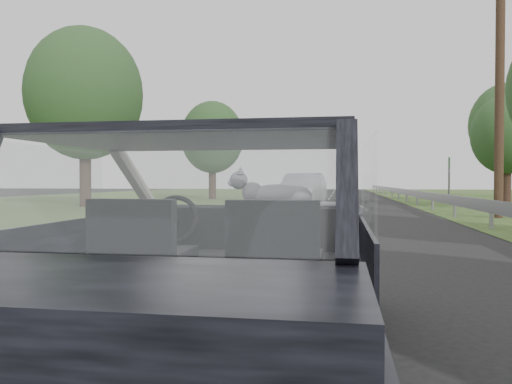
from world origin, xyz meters
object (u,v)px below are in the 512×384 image
(highway_sign, at_px, (449,180))
(utility_pole, at_px, (500,82))
(cat, at_px, (278,194))
(other_car, at_px, (303,189))
(subject_car, at_px, (218,255))

(highway_sign, bearing_deg, utility_pole, -81.36)
(cat, xyz_separation_m, utility_pole, (5.43, 13.30, 3.25))
(other_car, bearing_deg, utility_pole, -39.99)
(subject_car, distance_m, other_car, 20.94)
(subject_car, xyz_separation_m, utility_pole, (5.73, 13.95, 3.62))
(subject_car, relative_size, highway_sign, 1.61)
(cat, relative_size, other_car, 0.14)
(subject_car, bearing_deg, utility_pole, 67.67)
(highway_sign, xyz_separation_m, utility_pole, (-0.87, -11.68, 3.10))
(subject_car, height_order, other_car, other_car)
(utility_pole, bearing_deg, subject_car, -112.33)
(cat, height_order, other_car, other_car)
(subject_car, bearing_deg, other_car, 92.84)
(highway_sign, height_order, utility_pole, utility_pole)
(cat, height_order, highway_sign, highway_sign)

